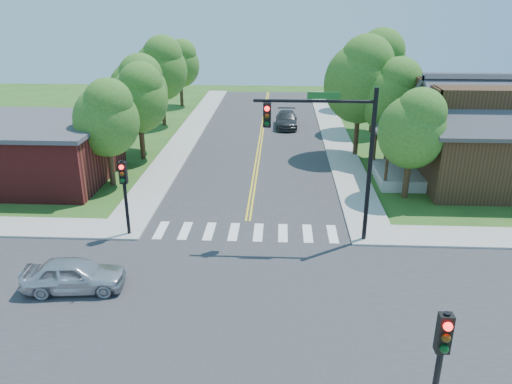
# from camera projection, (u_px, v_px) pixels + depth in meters

# --- Properties ---
(ground) EXTENTS (100.00, 100.00, 0.00)m
(ground) POSITION_uv_depth(u_px,v_px,m) (235.00, 306.00, 18.58)
(ground) COLOR #235019
(ground) RESTS_ON ground
(road_ns) EXTENTS (10.00, 90.00, 0.04)m
(road_ns) POSITION_uv_depth(u_px,v_px,m) (234.00, 305.00, 18.57)
(road_ns) COLOR #2D2D30
(road_ns) RESTS_ON ground
(road_ew) EXTENTS (90.00, 10.00, 0.04)m
(road_ew) POSITION_uv_depth(u_px,v_px,m) (234.00, 305.00, 18.57)
(road_ew) COLOR #2D2D30
(road_ew) RESTS_ON ground
(intersection_patch) EXTENTS (10.20, 10.20, 0.06)m
(intersection_patch) POSITION_uv_depth(u_px,v_px,m) (235.00, 306.00, 18.58)
(intersection_patch) COLOR #2D2D30
(intersection_patch) RESTS_ON ground
(sidewalk_ne) EXTENTS (40.00, 40.00, 0.14)m
(sidewalk_ne) POSITION_uv_depth(u_px,v_px,m) (498.00, 173.00, 32.52)
(sidewalk_ne) COLOR #9E9B93
(sidewalk_ne) RESTS_ON ground
(sidewalk_nw) EXTENTS (40.00, 40.00, 0.14)m
(sidewalk_nw) POSITION_uv_depth(u_px,v_px,m) (25.00, 165.00, 34.02)
(sidewalk_nw) COLOR #9E9B93
(sidewalk_nw) RESTS_ON ground
(crosswalk_north) EXTENTS (8.85, 2.00, 0.01)m
(crosswalk_north) POSITION_uv_depth(u_px,v_px,m) (246.00, 232.00, 24.33)
(crosswalk_north) COLOR white
(crosswalk_north) RESTS_ON ground
(centerline) EXTENTS (0.30, 90.00, 0.01)m
(centerline) POSITION_uv_depth(u_px,v_px,m) (234.00, 305.00, 18.57)
(centerline) COLOR yellow
(centerline) RESTS_ON ground
(signal_mast_ne) EXTENTS (5.30, 0.42, 7.20)m
(signal_mast_ne) POSITION_uv_depth(u_px,v_px,m) (333.00, 141.00, 21.83)
(signal_mast_ne) COLOR black
(signal_mast_ne) RESTS_ON ground
(signal_pole_se) EXTENTS (0.34, 0.42, 3.80)m
(signal_pole_se) POSITION_uv_depth(u_px,v_px,m) (441.00, 353.00, 12.12)
(signal_pole_se) COLOR black
(signal_pole_se) RESTS_ON ground
(signal_pole_nw) EXTENTS (0.34, 0.42, 3.80)m
(signal_pole_nw) POSITION_uv_depth(u_px,v_px,m) (124.00, 184.00, 23.07)
(signal_pole_nw) COLOR black
(signal_pole_nw) RESTS_ON ground
(house_ne) EXTENTS (13.05, 8.80, 7.11)m
(house_ne) POSITION_uv_depth(u_px,v_px,m) (506.00, 130.00, 29.90)
(house_ne) COLOR #302110
(house_ne) RESTS_ON ground
(building_nw) EXTENTS (10.40, 8.40, 3.73)m
(building_nw) POSITION_uv_depth(u_px,v_px,m) (25.00, 151.00, 30.85)
(building_nw) COLOR maroon
(building_nw) RESTS_ON ground
(tree_e_a) EXTENTS (3.72, 3.53, 6.32)m
(tree_e_a) POSITION_uv_depth(u_px,v_px,m) (414.00, 127.00, 27.14)
(tree_e_a) COLOR #382314
(tree_e_a) RESTS_ON ground
(tree_e_b) EXTENTS (4.23, 4.02, 7.19)m
(tree_e_b) POSITION_uv_depth(u_px,v_px,m) (394.00, 94.00, 33.21)
(tree_e_b) COLOR #382314
(tree_e_b) RESTS_ON ground
(tree_e_c) EXTENTS (5.04, 4.79, 8.57)m
(tree_e_c) POSITION_uv_depth(u_px,v_px,m) (378.00, 65.00, 40.64)
(tree_e_c) COLOR #382314
(tree_e_c) RESTS_ON ground
(tree_e_d) EXTENTS (4.01, 3.81, 6.82)m
(tree_e_d) POSITION_uv_depth(u_px,v_px,m) (359.00, 65.00, 49.25)
(tree_e_d) COLOR #382314
(tree_e_d) RESTS_ON ground
(tree_w_a) EXTENTS (3.84, 3.64, 6.52)m
(tree_w_a) POSITION_uv_depth(u_px,v_px,m) (107.00, 116.00, 29.03)
(tree_w_a) COLOR #382314
(tree_w_a) RESTS_ON ground
(tree_w_b) EXTENTS (4.22, 4.01, 7.17)m
(tree_w_b) POSITION_uv_depth(u_px,v_px,m) (139.00, 88.00, 35.47)
(tree_w_b) COLOR #382314
(tree_w_b) RESTS_ON ground
(tree_w_c) EXTENTS (4.61, 4.38, 7.84)m
(tree_w_c) POSITION_uv_depth(u_px,v_px,m) (161.00, 67.00, 43.07)
(tree_w_c) COLOR #382314
(tree_w_c) RESTS_ON ground
(tree_w_d) EXTENTS (4.05, 3.84, 6.88)m
(tree_w_d) POSITION_uv_depth(u_px,v_px,m) (180.00, 62.00, 51.29)
(tree_w_d) COLOR #382314
(tree_w_d) RESTS_ON ground
(tree_house) EXTENTS (5.02, 4.77, 8.53)m
(tree_house) POSITION_uv_depth(u_px,v_px,m) (362.00, 78.00, 34.18)
(tree_house) COLOR #382314
(tree_house) RESTS_ON ground
(tree_bldg) EXTENTS (4.01, 3.81, 6.82)m
(tree_bldg) POSITION_uv_depth(u_px,v_px,m) (139.00, 96.00, 33.93)
(tree_bldg) COLOR #382314
(tree_bldg) RESTS_ON ground
(car_silver) EXTENTS (2.38, 4.23, 1.33)m
(car_silver) POSITION_uv_depth(u_px,v_px,m) (74.00, 275.00, 19.33)
(car_silver) COLOR silver
(car_silver) RESTS_ON ground
(car_dgrey) EXTENTS (1.90, 4.61, 1.33)m
(car_dgrey) POSITION_uv_depth(u_px,v_px,m) (286.00, 120.00, 43.91)
(car_dgrey) COLOR #2D3132
(car_dgrey) RESTS_ON ground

